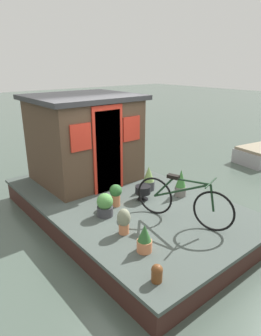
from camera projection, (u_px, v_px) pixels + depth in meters
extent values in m
plane|color=#47564C|center=(124.00, 218.00, 6.17)|extent=(60.00, 60.00, 0.00)
cube|color=#424C47|center=(124.00, 200.00, 6.03)|extent=(5.10, 3.06, 0.06)
cube|color=#381E19|center=(124.00, 210.00, 6.10)|extent=(5.00, 3.00, 0.40)
cube|color=#4C3828|center=(84.00, 140.00, 6.77)|extent=(1.82, 2.06, 1.82)
cube|color=#28282B|center=(82.00, 97.00, 6.45)|extent=(2.02, 2.26, 0.10)
cube|color=maroon|center=(108.00, 152.00, 6.12)|extent=(0.04, 0.60, 1.70)
cube|color=red|center=(108.00, 150.00, 6.09)|extent=(0.03, 0.72, 1.80)
cube|color=red|center=(132.00, 129.00, 6.35)|extent=(0.03, 0.44, 0.52)
cube|color=red|center=(81.00, 137.00, 5.61)|extent=(0.03, 0.44, 0.52)
torus|color=black|center=(214.00, 211.00, 4.76)|extent=(0.67, 0.24, 0.69)
torus|color=black|center=(155.00, 196.00, 5.31)|extent=(0.67, 0.24, 0.69)
cylinder|color=black|center=(181.00, 191.00, 4.98)|extent=(0.96, 0.33, 0.47)
cylinder|color=black|center=(191.00, 181.00, 4.82)|extent=(0.62, 0.22, 0.06)
cylinder|color=black|center=(164.00, 187.00, 5.15)|extent=(0.36, 0.15, 0.43)
cylinder|color=black|center=(212.00, 198.00, 4.70)|extent=(0.13, 0.07, 0.45)
cube|color=black|center=(173.00, 177.00, 4.99)|extent=(0.22, 0.16, 0.06)
cylinder|color=black|center=(211.00, 183.00, 4.64)|extent=(0.17, 0.48, 0.02)
cylinder|color=#C6754C|center=(144.00, 246.00, 4.31)|extent=(0.22, 0.22, 0.17)
cone|color=#2D602D|center=(145.00, 233.00, 4.24)|extent=(0.20, 0.20, 0.26)
cylinder|color=#38383D|center=(148.00, 185.00, 6.39)|extent=(0.26, 0.26, 0.20)
cone|color=#70934C|center=(149.00, 174.00, 6.31)|extent=(0.23, 0.23, 0.33)
cylinder|color=#C6754C|center=(116.00, 200.00, 5.67)|extent=(0.16, 0.16, 0.23)
sphere|color=#2D602D|center=(116.00, 191.00, 5.60)|extent=(0.24, 0.24, 0.24)
cylinder|color=#38383D|center=(105.00, 211.00, 5.31)|extent=(0.28, 0.28, 0.17)
sphere|color=#4C8942|center=(105.00, 201.00, 5.25)|extent=(0.29, 0.29, 0.29)
cylinder|color=slate|center=(180.00, 191.00, 6.10)|extent=(0.23, 0.23, 0.20)
cone|color=#387533|center=(181.00, 178.00, 6.01)|extent=(0.21, 0.21, 0.36)
cylinder|color=#C6754C|center=(124.00, 228.00, 4.76)|extent=(0.16, 0.16, 0.17)
ellipsoid|color=gray|center=(124.00, 218.00, 4.70)|extent=(0.21, 0.21, 0.30)
cylinder|color=black|center=(143.00, 190.00, 5.90)|extent=(0.31, 0.31, 0.15)
cylinder|color=black|center=(143.00, 196.00, 5.94)|extent=(0.04, 0.04, 0.13)
cylinder|color=black|center=(143.00, 199.00, 5.96)|extent=(0.21, 0.21, 0.02)
cylinder|color=brown|center=(157.00, 276.00, 3.71)|extent=(0.14, 0.14, 0.17)
sphere|color=brown|center=(157.00, 270.00, 3.68)|extent=(0.15, 0.15, 0.15)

